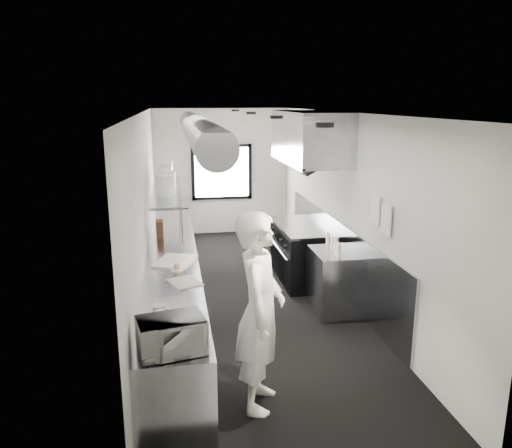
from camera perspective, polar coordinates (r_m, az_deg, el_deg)
name	(u,v)px	position (r m, az deg, el deg)	size (l,w,h in m)	color
floor	(249,298)	(7.86, -0.81, -8.34)	(3.00, 8.00, 0.01)	black
ceiling	(248,113)	(7.28, -0.88, 12.52)	(3.00, 8.00, 0.01)	white
wall_back	(222,172)	(11.36, -3.92, 5.91)	(3.00, 0.02, 2.80)	silver
wall_front	(333,326)	(3.73, 8.71, -11.32)	(3.00, 0.02, 2.80)	silver
wall_left	(145,213)	(7.37, -12.44, 1.23)	(0.02, 8.00, 2.80)	silver
wall_right	(345,206)	(7.81, 10.11, 2.04)	(0.02, 8.00, 2.80)	silver
wall_cladding	(336,253)	(8.29, 9.04, -3.29)	(0.03, 5.50, 1.10)	#9398A0
hvac_duct	(198,129)	(7.61, -6.64, 10.61)	(0.40, 0.40, 6.40)	gray
service_window	(222,172)	(11.32, -3.90, 5.88)	(1.36, 0.05, 1.25)	white
exhaust_hood	(309,137)	(8.21, 6.07, 9.74)	(0.81, 2.20, 0.88)	#9398A0
prep_counter	(173,286)	(7.15, -9.41, -6.97)	(0.70, 6.00, 0.90)	#9398A0
pass_shelf	(167,191)	(8.32, -10.06, 3.72)	(0.45, 3.00, 0.68)	#9398A0
range	(303,252)	(8.55, 5.36, -3.20)	(0.88, 1.60, 0.94)	black
bottle_station	(336,282)	(7.32, 9.02, -6.46)	(0.65, 0.80, 0.90)	#9398A0
far_work_table	(172,223)	(10.70, -9.54, 0.06)	(0.70, 1.20, 0.90)	#9398A0
notice_sheet_a	(375,210)	(6.66, 13.36, 1.60)	(0.02, 0.28, 0.38)	white
notice_sheet_b	(386,220)	(6.36, 14.54, 0.49)	(0.02, 0.28, 0.38)	white
line_cook	(260,312)	(4.91, 0.46, -9.92)	(0.72, 0.48, 1.98)	white
microwave	(171,335)	(4.38, -9.60, -12.35)	(0.51, 0.39, 0.31)	silver
deli_tub_a	(159,310)	(5.16, -10.89, -9.54)	(0.14, 0.14, 0.10)	#AEB7A8
deli_tub_b	(162,315)	(5.04, -10.64, -10.14)	(0.12, 0.12, 0.09)	#AEB7A8
newspaper	(185,282)	(5.97, -8.06, -6.56)	(0.32, 0.40, 0.01)	silver
small_plate	(177,270)	(6.41, -8.94, -5.12)	(0.16, 0.16, 0.01)	white
pastry	(177,266)	(6.39, -8.96, -4.72)	(0.08, 0.08, 0.08)	tan
cutting_board	(176,261)	(6.73, -9.11, -4.16)	(0.45, 0.60, 0.02)	silver
knife_block	(160,229)	(7.95, -10.89, -0.52)	(0.11, 0.24, 0.26)	#53301D
plate_stack_a	(166,185)	(7.69, -10.21, 4.33)	(0.27, 0.27, 0.31)	white
plate_stack_b	(167,182)	(7.90, -10.03, 4.69)	(0.26, 0.26, 0.34)	white
plate_stack_c	(165,176)	(8.49, -10.28, 5.34)	(0.24, 0.24, 0.34)	white
plate_stack_d	(166,171)	(8.94, -10.21, 5.89)	(0.25, 0.25, 0.39)	white
squeeze_bottle_a	(339,251)	(6.89, 9.35, -3.00)	(0.06, 0.06, 0.19)	silver
squeeze_bottle_b	(336,249)	(6.99, 9.10, -2.80)	(0.06, 0.06, 0.18)	silver
squeeze_bottle_c	(336,244)	(7.17, 9.06, -2.29)	(0.07, 0.07, 0.20)	silver
squeeze_bottle_d	(332,244)	(7.25, 8.63, -2.20)	(0.06, 0.06, 0.17)	silver
squeeze_bottle_e	(328,239)	(7.43, 8.16, -1.75)	(0.06, 0.06, 0.18)	silver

